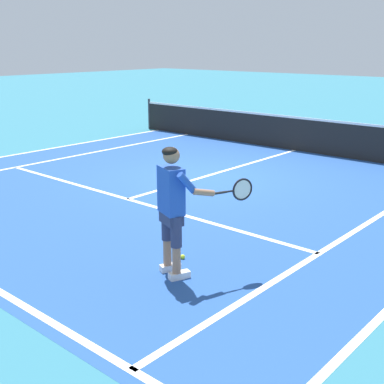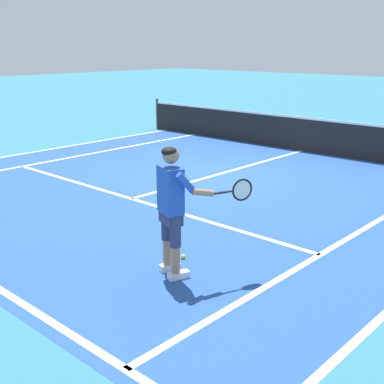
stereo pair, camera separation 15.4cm
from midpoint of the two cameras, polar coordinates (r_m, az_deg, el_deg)
The scene contains 10 objects.
ground_plane at distance 11.64m, azimuth 0.83°, elevation 1.66°, with size 80.00×80.00×0.00m, color teal.
court_inner_surface at distance 10.98m, azimuth -2.27°, elevation 0.76°, with size 10.98×10.45×0.00m, color #234C93.
line_service at distance 10.07m, azimuth -7.64°, elevation -0.80°, with size 8.23×0.10×0.01m, color white.
line_centre_service at distance 12.33m, azimuth 3.56°, elevation 2.47°, with size 0.10×6.40×0.01m, color white.
line_singles_left at distance 14.05m, azimuth -14.61°, elevation 3.67°, with size 0.10×10.05×0.01m, color white.
line_singles_right at distance 8.81m, azimuth 17.66°, elevation -3.94°, with size 0.10×10.05×0.01m, color white.
line_doubles_left at distance 15.19m, azimuth -17.57°, elevation 4.35°, with size 0.10×10.05×0.01m, color white.
tennis_net at distance 14.85m, azimuth 11.21°, elevation 6.48°, with size 11.96×0.08×1.07m.
tennis_player at distance 6.44m, azimuth -2.77°, elevation -1.25°, with size 0.95×0.99×1.71m.
tennis_ball_near_feet at distance 7.25m, azimuth -1.66°, elevation -7.25°, with size 0.07×0.07×0.07m, color #CCE02D.
Camera 1 is at (7.23, -8.66, 2.91)m, focal length 47.67 mm.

